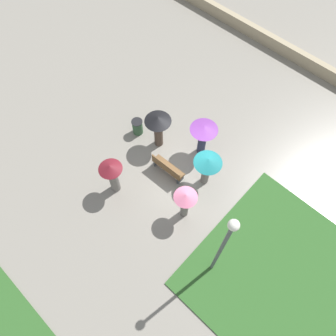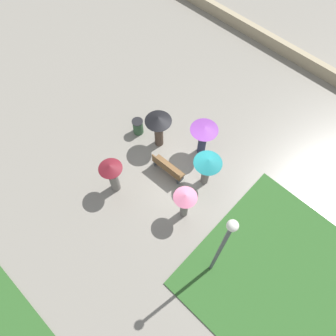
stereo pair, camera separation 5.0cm
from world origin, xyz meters
name	(u,v)px [view 1 (the left image)]	position (x,y,z in m)	size (l,w,h in m)	color
ground_plane	(183,168)	(0.00, 0.00, 0.00)	(90.00, 90.00, 0.00)	gray
lawn_patch_near	(283,278)	(-5.83, 0.92, 0.03)	(6.16, 6.34, 0.06)	#2D5B26
parapet_wall	(297,56)	(0.00, -9.08, 0.34)	(45.00, 0.35, 0.68)	tan
park_bench	(167,168)	(0.33, 0.64, 0.46)	(1.54, 0.48, 0.90)	brown
lamp_post	(224,244)	(-3.64, 2.46, 3.16)	(0.32, 0.32, 5.00)	#474C51
trash_bin	(138,127)	(2.84, -0.02, 0.40)	(0.51, 0.51, 0.80)	#335638
crowd_person_black	(158,125)	(1.70, -0.24, 1.37)	(1.14, 1.14, 1.92)	#47382D
crowd_person_teal	(207,165)	(-1.07, -0.17, 1.41)	(1.15, 1.15, 1.84)	slate
crowd_person_maroon	(112,174)	(1.44, 2.65, 1.26)	(0.94, 0.94, 1.93)	slate
crowd_person_purple	(203,134)	(0.02, -1.23, 1.35)	(1.18, 1.18, 1.86)	#282D47
crowd_person_pink	(185,201)	(-1.43, 1.54, 1.27)	(0.91, 0.91, 1.82)	slate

